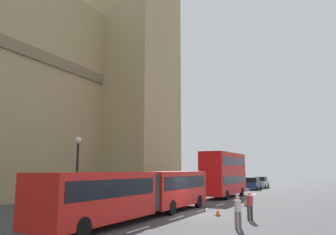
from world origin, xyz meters
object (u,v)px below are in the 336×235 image
traffic_cone_middle (246,203)px  traffic_cone_east (250,198)px  traffic_cone_west (218,211)px  pedestrian_near_cones (238,211)px  pedestrian_by_kerb (250,205)px  articulated_bus (142,190)px  sedan_trailing (261,182)px  sedan_lead (253,184)px  street_lamp (77,169)px  double_decker_bus (224,173)px

traffic_cone_middle → traffic_cone_east: (4.72, 0.71, 0.00)m
traffic_cone_west → pedestrian_near_cones: 5.09m
traffic_cone_west → traffic_cone_middle: same height
traffic_cone_middle → pedestrian_by_kerb: (-7.90, -2.15, 0.63)m
articulated_bus → pedestrian_near_cones: 6.71m
sedan_trailing → traffic_cone_east: sedan_trailing is taller
sedan_lead → street_lamp: bearing=173.1°
traffic_cone_middle → street_lamp: (-10.99, 8.78, 2.77)m
double_decker_bus → sedan_trailing: size_ratio=2.24×
articulated_bus → street_lamp: bearing=102.6°
traffic_cone_east → street_lamp: bearing=152.8°
traffic_cone_middle → street_lamp: bearing=141.4°
traffic_cone_east → pedestrian_near_cones: pedestrian_near_cones is taller
traffic_cone_east → sedan_trailing: bearing=8.3°
sedan_lead → pedestrian_by_kerb: bearing=-168.2°
traffic_cone_middle → street_lamp: 14.34m
double_decker_bus → traffic_cone_east: bearing=-133.7°
traffic_cone_west → double_decker_bus: bearing=15.1°
articulated_bus → traffic_cone_west: size_ratio=29.61×
street_lamp → pedestrian_by_kerb: 11.56m
traffic_cone_middle → pedestrian_near_cones: pedestrian_near_cones is taller
sedan_trailing → traffic_cone_middle: 30.32m
traffic_cone_west → pedestrian_near_cones: size_ratio=0.34×
sedan_trailing → pedestrian_by_kerb: size_ratio=2.60×
double_decker_bus → pedestrian_by_kerb: bearing=-158.2°
pedestrian_near_cones → traffic_cone_east: bearing=10.6°
pedestrian_by_kerb → double_decker_bus: bearing=21.8°
articulated_bus → traffic_cone_west: articulated_bus is taller
double_decker_bus → traffic_cone_middle: double_decker_bus is taller
street_lamp → pedestrian_by_kerb: (3.10, -10.92, -2.14)m
street_lamp → traffic_cone_east: bearing=-27.2°
traffic_cone_east → pedestrian_near_cones: 16.20m
sedan_lead → pedestrian_near_cones: sedan_lead is taller
articulated_bus → traffic_cone_east: articulated_bus is taller
double_decker_bus → traffic_cone_west: (-14.95, -4.03, -2.43)m
sedan_lead → pedestrian_by_kerb: sedan_lead is taller
articulated_bus → sedan_lead: size_ratio=3.90×
sedan_trailing → street_lamp: size_ratio=0.83×
sedan_lead → traffic_cone_west: size_ratio=7.59×
traffic_cone_middle → pedestrian_by_kerb: pedestrian_by_kerb is taller
sedan_lead → pedestrian_by_kerb: 32.56m
double_decker_bus → traffic_cone_east: (-3.41, -3.56, -2.43)m
traffic_cone_west → pedestrian_by_kerb: (-1.08, -2.39, 0.63)m
traffic_cone_west → street_lamp: 9.90m
double_decker_bus → pedestrian_by_kerb: size_ratio=5.84×
sedan_lead → traffic_cone_middle: (-23.98, -4.54, -0.63)m
sedan_trailing → street_lamp: 41.27m
articulated_bus → street_lamp: (-1.01, 4.51, 1.31)m
traffic_cone_west → sedan_lead: bearing=7.9°
traffic_cone_east → sedan_lead: bearing=11.2°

